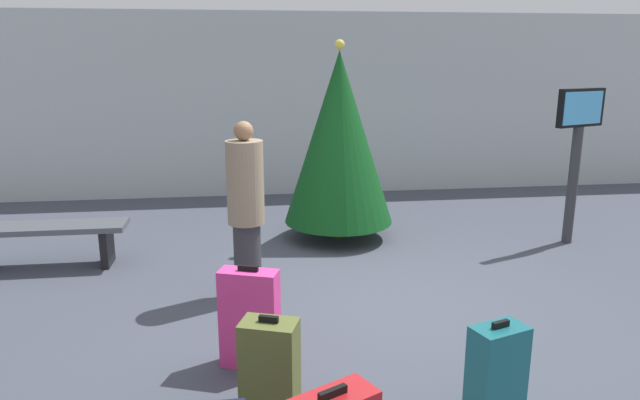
# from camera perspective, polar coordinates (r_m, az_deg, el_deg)

# --- Properties ---
(ground_plane) EXTENTS (16.00, 16.00, 0.00)m
(ground_plane) POSITION_cam_1_polar(r_m,az_deg,el_deg) (5.43, 5.51, -10.36)
(ground_plane) COLOR #424754
(back_wall) EXTENTS (16.00, 0.20, 2.94)m
(back_wall) POSITION_cam_1_polar(r_m,az_deg,el_deg) (9.57, -0.57, 9.42)
(back_wall) COLOR #B7BCC1
(back_wall) RESTS_ON ground_plane
(holiday_tree) EXTENTS (1.35, 1.35, 2.44)m
(holiday_tree) POSITION_cam_1_polar(r_m,az_deg,el_deg) (7.04, 1.90, 6.14)
(holiday_tree) COLOR #4C3319
(holiday_tree) RESTS_ON ground_plane
(flight_info_kiosk) EXTENTS (0.69, 0.31, 1.88)m
(flight_info_kiosk) POSITION_cam_1_polar(r_m,az_deg,el_deg) (7.51, 24.18, 5.32)
(flight_info_kiosk) COLOR #333338
(flight_info_kiosk) RESTS_ON ground_plane
(waiting_bench) EXTENTS (1.78, 0.44, 0.48)m
(waiting_bench) POSITION_cam_1_polar(r_m,az_deg,el_deg) (6.90, -25.89, -3.13)
(waiting_bench) COLOR #4C5159
(waiting_bench) RESTS_ON ground_plane
(traveller_0) EXTENTS (0.42, 0.42, 1.68)m
(traveller_0) POSITION_cam_1_polar(r_m,az_deg,el_deg) (5.38, -7.36, -0.67)
(traveller_0) COLOR #333338
(traveller_0) RESTS_ON ground_plane
(suitcase_0) EXTENTS (0.40, 0.32, 0.72)m
(suitcase_0) POSITION_cam_1_polar(r_m,az_deg,el_deg) (3.73, -5.00, -16.63)
(suitcase_0) COLOR #59602D
(suitcase_0) RESTS_ON ground_plane
(suitcase_3) EXTENTS (0.38, 0.30, 0.70)m
(suitcase_3) POSITION_cam_1_polar(r_m,az_deg,el_deg) (3.84, 17.09, -16.43)
(suitcase_3) COLOR #19606B
(suitcase_3) RESTS_ON ground_plane
(suitcase_4) EXTENTS (0.46, 0.31, 0.79)m
(suitcase_4) POSITION_cam_1_polar(r_m,az_deg,el_deg) (4.32, -6.99, -11.63)
(suitcase_4) COLOR #E5388C
(suitcase_4) RESTS_ON ground_plane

